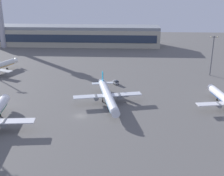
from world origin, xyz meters
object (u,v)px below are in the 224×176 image
Objects in this scene: maintenance_van at (116,82)px; apron_light_central at (212,53)px; control_tower at (0,14)px; airplane_taxiway_distant at (108,95)px.

maintenance_van is 58.87m from apron_light_central.
control_tower is at bearing -71.75° from maintenance_van.
maintenance_van is (94.95, -86.66, -25.95)m from control_tower.
maintenance_van is 0.20× the size of apron_light_central.
apron_light_central is (149.43, -67.96, -13.81)m from control_tower.
apron_light_central is at bearing 169.58° from maintenance_van.
apron_light_central reaches higher than maintenance_van.
control_tower is 2.06× the size of apron_light_central.
maintenance_van is at bearing -42.39° from control_tower.
airplane_taxiway_distant reaches higher than maintenance_van.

